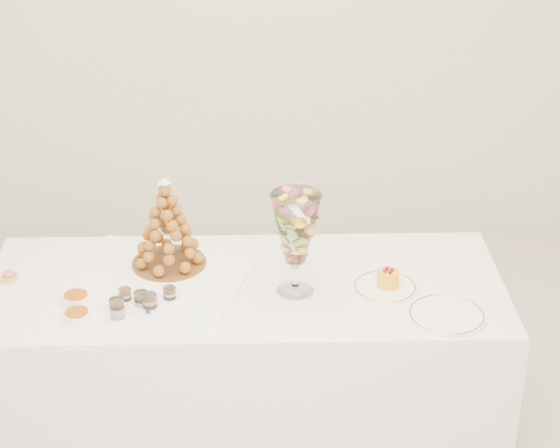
{
  "coord_description": "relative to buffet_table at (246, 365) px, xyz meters",
  "views": [
    {
      "loc": [
        0.02,
        -2.73,
        2.49
      ],
      "look_at": [
        0.05,
        0.22,
        0.96
      ],
      "focal_mm": 60.0,
      "sensor_mm": 36.0,
      "label": 1
    }
  ],
  "objects": [
    {
      "name": "verrine_c",
      "position": [
        -0.26,
        -0.13,
        0.39
      ],
      "size": [
        0.05,
        0.05,
        0.06
      ],
      "primitive_type": "cylinder",
      "rotation": [
        0.0,
        0.0,
        0.16
      ],
      "color": "white",
      "rests_on": "buffet_table"
    },
    {
      "name": "ramekin_back",
      "position": [
        -0.59,
        -0.12,
        0.38
      ],
      "size": [
        0.09,
        0.09,
        0.03
      ],
      "primitive_type": "cylinder",
      "color": "white",
      "rests_on": "buffet_table"
    },
    {
      "name": "ramekin_front",
      "position": [
        -0.57,
        -0.23,
        0.38
      ],
      "size": [
        0.09,
        0.09,
        0.03
      ],
      "primitive_type": "cylinder",
      "color": "white",
      "rests_on": "buffet_table"
    },
    {
      "name": "pink_tart",
      "position": [
        -0.86,
        0.04,
        0.38
      ],
      "size": [
        0.06,
        0.06,
        0.04
      ],
      "color": "tan",
      "rests_on": "buffet_table"
    },
    {
      "name": "buffet_table",
      "position": [
        0.0,
        0.0,
        0.0
      ],
      "size": [
        1.92,
        0.79,
        0.73
      ],
      "rotation": [
        0.0,
        0.0,
        0.01
      ],
      "color": "white",
      "rests_on": "ground"
    },
    {
      "name": "room_walls",
      "position": [
        0.08,
        -0.2,
        1.42
      ],
      "size": [
        4.54,
        4.04,
        2.82
      ],
      "color": "beige",
      "rests_on": "ground"
    },
    {
      "name": "verrine_a",
      "position": [
        -0.41,
        -0.13,
        0.39
      ],
      "size": [
        0.05,
        0.05,
        0.06
      ],
      "primitive_type": "cylinder",
      "rotation": [
        0.0,
        0.0,
        0.11
      ],
      "color": "white",
      "rests_on": "buffet_table"
    },
    {
      "name": "verrine_b",
      "position": [
        -0.35,
        -0.17,
        0.4
      ],
      "size": [
        0.06,
        0.06,
        0.07
      ],
      "primitive_type": "cylinder",
      "rotation": [
        0.0,
        0.0,
        -0.11
      ],
      "color": "white",
      "rests_on": "buffet_table"
    },
    {
      "name": "lace_tray",
      "position": [
        -0.31,
        0.04,
        0.37
      ],
      "size": [
        0.73,
        0.62,
        0.02
      ],
      "primitive_type": "cube",
      "rotation": [
        0.0,
        0.0,
        -0.27
      ],
      "color": "white",
      "rests_on": "buffet_table"
    },
    {
      "name": "macaron_vase",
      "position": [
        0.19,
        -0.05,
        0.61
      ],
      "size": [
        0.18,
        0.18,
        0.38
      ],
      "color": "white",
      "rests_on": "buffet_table"
    },
    {
      "name": "croquembouche",
      "position": [
        -0.28,
        0.12,
        0.55
      ],
      "size": [
        0.29,
        0.29,
        0.35
      ],
      "rotation": [
        0.0,
        0.0,
        -0.28
      ],
      "color": "brown",
      "rests_on": "lace_tray"
    },
    {
      "name": "verrine_e",
      "position": [
        -0.32,
        -0.18,
        0.4
      ],
      "size": [
        0.07,
        0.07,
        0.07
      ],
      "primitive_type": "cylinder",
      "rotation": [
        0.0,
        0.0,
        -0.33
      ],
      "color": "white",
      "rests_on": "buffet_table"
    },
    {
      "name": "verrine_d",
      "position": [
        -0.43,
        -0.21,
        0.4
      ],
      "size": [
        0.05,
        0.05,
        0.07
      ],
      "primitive_type": "cylinder",
      "rotation": [
        0.0,
        0.0,
        -0.04
      ],
      "color": "white",
      "rests_on": "buffet_table"
    },
    {
      "name": "cake_plate",
      "position": [
        0.51,
        -0.04,
        0.37
      ],
      "size": [
        0.23,
        0.23,
        0.01
      ],
      "primitive_type": "cylinder",
      "color": "white",
      "rests_on": "buffet_table"
    },
    {
      "name": "mousse_cake",
      "position": [
        0.52,
        -0.03,
        0.4
      ],
      "size": [
        0.08,
        0.08,
        0.07
      ],
      "color": "#F4AB0B",
      "rests_on": "cake_plate"
    },
    {
      "name": "spare_plate",
      "position": [
        0.7,
        -0.23,
        0.37
      ],
      "size": [
        0.27,
        0.27,
        0.01
      ],
      "primitive_type": "cylinder",
      "color": "white",
      "rests_on": "buffet_table"
    }
  ]
}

